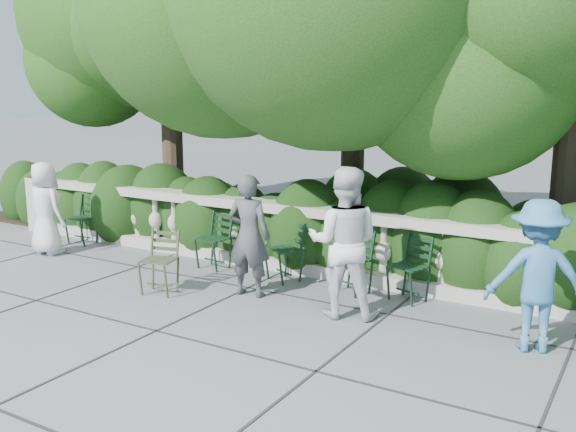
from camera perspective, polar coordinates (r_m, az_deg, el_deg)
The scene contains 13 objects.
ground at distance 7.75m, azimuth -3.84°, elevation -8.54°, with size 90.00×90.00×0.00m, color #56585E.
balustrade at distance 9.08m, azimuth 2.59°, elevation -2.32°, with size 12.00×0.44×1.00m.
shrub_hedge at distance 10.24m, azimuth 5.76°, elevation -3.59°, with size 15.00×2.60×1.70m, color black, non-canonical shape.
chair_a at distance 9.50m, azimuth -7.18°, elevation -4.81°, with size 0.44×0.48×0.84m, color black, non-canonical shape.
chair_b at distance 11.46m, azimuth -18.28°, elevation -2.49°, with size 0.44×0.48×0.84m, color black, non-canonical shape.
chair_c at distance 8.87m, azimuth -1.13°, elevation -5.92°, with size 0.44×0.48×0.84m, color black, non-canonical shape.
chair_d at distance 8.37m, azimuth 5.03°, elevation -7.02°, with size 0.44×0.48×0.84m, color black, non-canonical shape.
chair_e at distance 8.16m, azimuth 9.94°, elevation -7.64°, with size 0.44×0.48×0.84m, color black, non-canonical shape.
chair_weathered at distance 8.45m, azimuth -11.76°, elevation -7.05°, with size 0.44×0.48×0.84m, color black, non-canonical shape.
person_businessman at distance 10.91m, azimuth -20.75°, elevation 0.65°, with size 0.73×0.47×1.49m, color silver.
person_woman_grey at distance 8.15m, azimuth -3.48°, elevation -1.75°, with size 0.57×0.38×1.58m, color #404145.
person_casual_man at distance 7.42m, azimuth 4.99°, elevation -2.34°, with size 0.86×0.67×1.76m, color silver.
person_older_blue at distance 6.92m, azimuth 21.27°, elevation -4.98°, with size 1.01×0.58×1.56m, color teal.
Camera 1 is at (4.16, -5.98, 2.64)m, focal length 40.00 mm.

